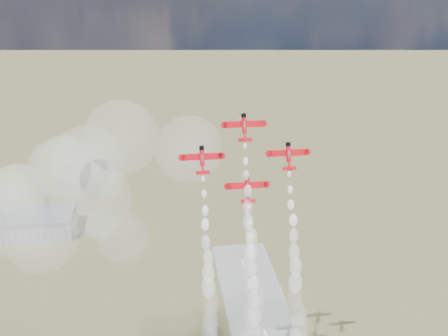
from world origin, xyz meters
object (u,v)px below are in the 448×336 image
object	(u,v)px
plane_lead	(244,127)
plane_left	(202,159)
plane_slot	(247,188)
plane_right	(289,156)
hangar	(32,224)

from	to	relation	value
plane_lead	plane_left	size ratio (longest dim) A/B	1.00
plane_left	plane_slot	distance (m)	14.59
plane_lead	plane_slot	world-z (taller)	plane_lead
plane_right	hangar	bearing A→B (deg)	125.16
hangar	plane_right	distance (m)	217.85
plane_left	plane_right	distance (m)	23.90
plane_left	plane_slot	xyz separation A→B (m)	(11.95, -3.23, -7.72)
plane_lead	plane_right	size ratio (longest dim) A/B	1.00
hangar	plane_slot	xyz separation A→B (m)	(100.92, -163.49, 87.35)
hangar	plane_lead	distance (m)	213.09
plane_left	plane_slot	world-z (taller)	plane_left
plane_left	plane_right	size ratio (longest dim) A/B	1.00
plane_lead	plane_left	distance (m)	14.59
plane_lead	plane_left	bearing A→B (deg)	-164.86
plane_slot	plane_left	bearing A→B (deg)	164.86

